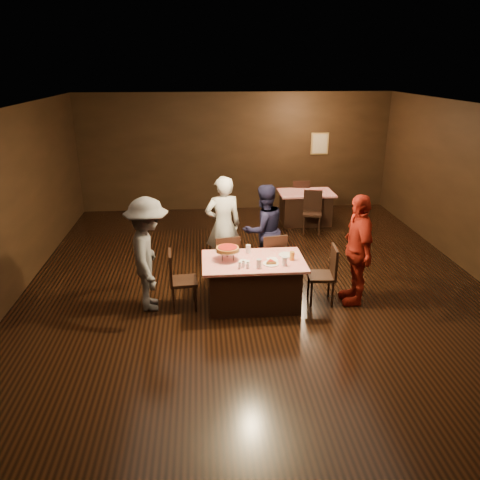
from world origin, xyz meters
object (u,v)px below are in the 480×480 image
at_px(glass_amber, 292,256).
at_px(back_table, 305,207).
at_px(diner_white_jacket, 223,225).
at_px(plate_empty, 286,255).
at_px(chair_end_left, 184,280).
at_px(glass_back, 248,249).
at_px(chair_far_right, 271,258).
at_px(diner_red_shirt, 357,250).
at_px(diner_grey_knit, 148,255).
at_px(chair_back_far, 300,197).
at_px(pizza_stand, 228,249).
at_px(chair_end_right, 321,275).
at_px(chair_far_left, 225,260).
at_px(chair_back_near, 312,213).
at_px(diner_navy_hoodie, 264,230).
at_px(main_table, 253,282).
at_px(glass_front_left, 259,264).
at_px(glass_front_right, 285,261).

bearing_deg(glass_amber, back_table, 74.55).
xyz_separation_m(diner_white_jacket, plate_empty, (0.95, -1.16, -0.13)).
relative_size(chair_end_left, glass_back, 6.79).
bearing_deg(chair_far_right, diner_red_shirt, 138.10).
xyz_separation_m(diner_red_shirt, plate_empty, (-1.10, 0.17, -0.12)).
xyz_separation_m(chair_far_right, diner_grey_knit, (-2.02, -0.70, 0.43)).
relative_size(chair_back_far, pizza_stand, 2.50).
height_order(chair_end_right, pizza_stand, pizza_stand).
height_order(chair_end_right, plate_empty, chair_end_right).
distance_m(chair_far_left, pizza_stand, 0.85).
bearing_deg(diner_white_jacket, chair_end_left, 50.94).
relative_size(chair_back_near, diner_navy_hoodie, 0.57).
relative_size(chair_far_left, pizza_stand, 2.50).
distance_m(main_table, back_table, 4.36).
bearing_deg(glass_front_left, chair_far_left, 113.20).
xyz_separation_m(main_table, pizza_stand, (-0.40, 0.05, 0.57)).
bearing_deg(glass_front_left, main_table, 99.46).
relative_size(chair_end_right, plate_empty, 3.80).
bearing_deg(glass_back, glass_amber, -28.30).
bearing_deg(glass_front_left, glass_front_right, 7.13).
xyz_separation_m(chair_back_near, glass_amber, (-1.12, -3.36, 0.37)).
height_order(diner_white_jacket, diner_grey_knit, diner_white_jacket).
bearing_deg(glass_amber, diner_red_shirt, 1.64).
distance_m(main_table, plate_empty, 0.69).
distance_m(chair_back_near, diner_navy_hoodie, 2.57).
bearing_deg(glass_front_left, back_table, 68.79).
xyz_separation_m(diner_white_jacket, diner_red_shirt, (2.05, -1.33, -0.01)).
bearing_deg(chair_back_near, glass_amber, -95.28).
relative_size(chair_far_right, diner_white_jacket, 0.52).
bearing_deg(glass_back, chair_end_right, -14.62).
bearing_deg(glass_front_right, chair_far_left, 130.36).
relative_size(chair_end_left, glass_front_right, 6.79).
xyz_separation_m(main_table, diner_navy_hoodie, (0.32, 1.19, 0.46)).
height_order(diner_white_jacket, glass_back, diner_white_jacket).
xyz_separation_m(diner_navy_hoodie, pizza_stand, (-0.72, -1.14, 0.11)).
distance_m(chair_far_left, glass_amber, 1.33).
bearing_deg(chair_end_left, diner_grey_knit, 80.52).
bearing_deg(glass_front_left, diner_red_shirt, 9.94).
bearing_deg(chair_far_right, chair_far_left, -10.21).
xyz_separation_m(diner_navy_hoodie, glass_amber, (0.28, -1.24, -0.00)).
bearing_deg(back_table, diner_white_jacket, -128.19).
height_order(back_table, chair_end_right, chair_end_right).
bearing_deg(main_table, chair_end_left, 180.00).
xyz_separation_m(diner_grey_knit, diner_red_shirt, (3.27, -0.07, 0.00)).
bearing_deg(chair_far_left, pizza_stand, 78.30).
bearing_deg(chair_end_left, glass_back, -78.34).
relative_size(diner_grey_knit, glass_back, 12.87).
xyz_separation_m(chair_end_left, plate_empty, (1.65, 0.15, 0.30)).
relative_size(chair_end_left, glass_amber, 6.79).
relative_size(main_table, diner_white_jacket, 0.88).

